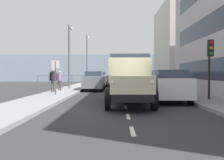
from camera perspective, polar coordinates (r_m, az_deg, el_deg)
ground_plane at (r=21.14m, az=2.05°, el=-2.63°), size 80.00×80.00×0.00m
sidewalk_left at (r=21.72m, az=14.16°, el=-2.37°), size 2.47×43.46×0.15m
sidewalk_right at (r=21.53m, az=-10.18°, el=-2.38°), size 2.47×43.46×0.15m
road_centreline_markings at (r=20.09m, az=2.11°, el=-2.84°), size 0.12×38.57×0.01m
building_far_block at (r=35.86m, az=17.98°, el=7.64°), size 8.49×11.72×10.77m
sea_horizon at (r=45.82m, az=1.39°, el=2.75°), size 80.00×0.80×5.00m
seawall_railing at (r=42.22m, az=1.44°, el=0.71°), size 28.08×0.08×1.20m
truck_vintage_cream at (r=11.54m, az=4.04°, el=-0.25°), size 2.17×5.64×2.43m
car_white_kerbside_near at (r=13.48m, az=12.92°, el=-1.24°), size 1.86×4.05×1.72m
car_red_kerbside_1 at (r=18.33m, az=9.69°, el=-0.48°), size 1.89×4.55×1.72m
car_maroon_kerbside_2 at (r=23.73m, az=7.66°, el=-0.02°), size 1.78×4.03×1.72m
car_teal_kerbside_3 at (r=29.15m, az=6.38°, el=0.28°), size 1.92×4.42×1.72m
car_grey_oppositeside_0 at (r=22.01m, az=-4.18°, el=-0.13°), size 1.82×4.52×1.72m
car_silver_oppositeside_1 at (r=28.62m, az=-3.03°, el=0.26°), size 1.89×4.41×1.72m
pedestrian_couple_b at (r=18.62m, az=-13.58°, el=0.43°), size 0.53×0.34×1.76m
pedestrian_with_bag at (r=20.57m, az=-12.13°, el=0.23°), size 0.53×0.34×1.59m
traffic_light_near at (r=14.27m, az=21.89°, el=5.18°), size 0.28×0.41×3.20m
lamp_post_promenade at (r=23.03m, az=-9.88°, el=6.79°), size 0.32×1.14×5.80m
lamp_post_far at (r=34.18m, az=-5.83°, el=5.81°), size 0.32×1.14×6.63m
street_sign at (r=16.42m, az=-13.04°, el=2.01°), size 0.50×0.07×2.25m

